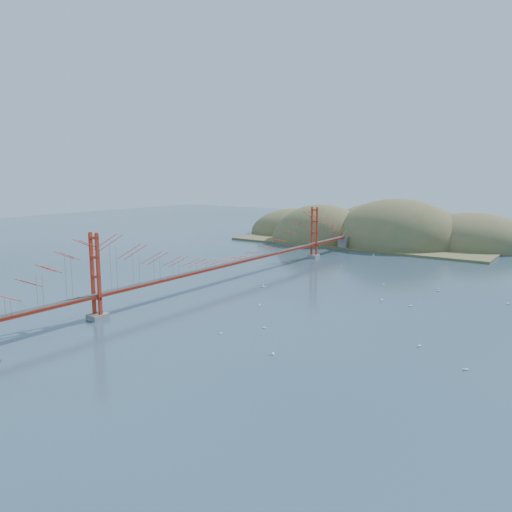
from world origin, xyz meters
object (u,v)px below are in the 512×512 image
Objects in this scene: sailboat_2 at (265,327)px; sailboat_0 at (259,304)px; bridge at (235,242)px; sailboat_1 at (382,299)px.

sailboat_0 reaches higher than sailboat_2.
bridge is 128.09× the size of sailboat_1.
bridge reaches higher than sailboat_2.
sailboat_2 is 11.11m from sailboat_0.
sailboat_1 is at bearing 72.77° from sailboat_2.
sailboat_1 is 23.02m from sailboat_2.
bridge is at bearing 138.97° from sailboat_0.
sailboat_2 is (-6.82, -21.99, -0.02)m from sailboat_1.
bridge is 141.93× the size of sailboat_0.
bridge reaches higher than sailboat_1.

